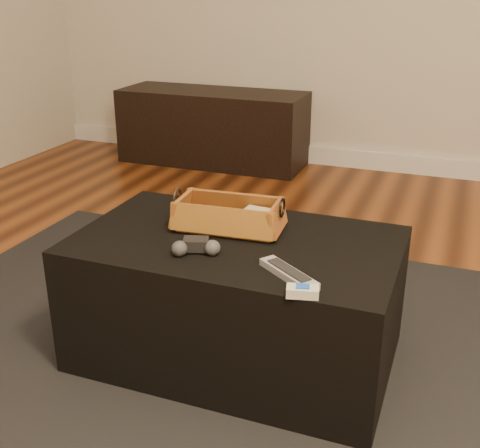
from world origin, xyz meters
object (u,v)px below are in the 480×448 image
(silver_remote, at_px, (289,273))
(ottoman, at_px, (236,298))
(wicker_basket, at_px, (229,217))
(game_controller, at_px, (196,247))
(tv_remote, at_px, (222,223))
(media_cabinet, at_px, (213,127))
(cream_gadget, at_px, (303,291))

(silver_remote, bearing_deg, ottoman, 139.71)
(wicker_basket, height_order, game_controller, wicker_basket)
(game_controller, height_order, silver_remote, game_controller)
(ottoman, bearing_deg, tv_remote, 142.88)
(media_cabinet, xyz_separation_m, wicker_basket, (0.95, -2.06, 0.23))
(silver_remote, distance_m, cream_gadget, 0.11)
(wicker_basket, distance_m, silver_remote, 0.38)
(wicker_basket, distance_m, cream_gadget, 0.49)
(tv_remote, distance_m, silver_remote, 0.38)
(media_cabinet, bearing_deg, tv_remote, -65.80)
(tv_remote, height_order, game_controller, game_controller)
(ottoman, height_order, silver_remote, silver_remote)
(media_cabinet, distance_m, wicker_basket, 2.27)
(tv_remote, distance_m, wicker_basket, 0.03)
(ottoman, xyz_separation_m, cream_gadget, (0.29, -0.28, 0.22))
(wicker_basket, height_order, silver_remote, wicker_basket)
(tv_remote, xyz_separation_m, cream_gadget, (0.36, -0.33, -0.01))
(ottoman, relative_size, game_controller, 6.72)
(tv_remote, xyz_separation_m, silver_remote, (0.30, -0.24, -0.01))
(ottoman, xyz_separation_m, wicker_basket, (-0.05, 0.07, 0.25))
(ottoman, bearing_deg, game_controller, -115.59)
(wicker_basket, distance_m, game_controller, 0.21)
(tv_remote, bearing_deg, media_cabinet, 103.72)
(media_cabinet, bearing_deg, wicker_basket, -65.27)
(tv_remote, height_order, wicker_basket, wicker_basket)
(media_cabinet, height_order, silver_remote, media_cabinet)
(tv_remote, relative_size, wicker_basket, 0.51)
(ottoman, bearing_deg, silver_remote, -40.29)
(ottoman, distance_m, tv_remote, 0.25)
(media_cabinet, relative_size, wicker_basket, 3.44)
(wicker_basket, bearing_deg, ottoman, -51.96)
(ottoman, height_order, cream_gadget, cream_gadget)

